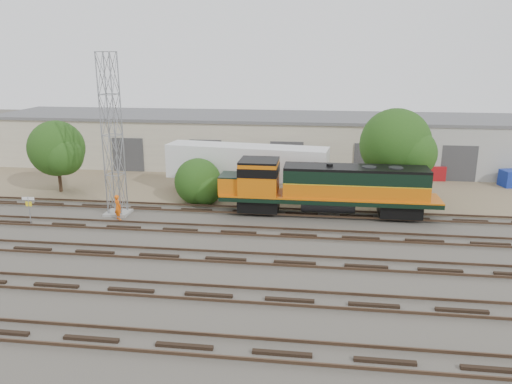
# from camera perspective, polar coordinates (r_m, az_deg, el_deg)

# --- Properties ---
(ground) EXTENTS (140.00, 140.00, 0.00)m
(ground) POSITION_cam_1_polar(r_m,az_deg,el_deg) (31.99, -2.45, -5.66)
(ground) COLOR #47423A
(ground) RESTS_ON ground
(dirt_strip) EXTENTS (80.00, 16.00, 0.02)m
(dirt_strip) POSITION_cam_1_polar(r_m,az_deg,el_deg) (46.13, 0.74, 1.06)
(dirt_strip) COLOR #726047
(dirt_strip) RESTS_ON ground
(tracks) EXTENTS (80.00, 20.40, 0.28)m
(tracks) POSITION_cam_1_polar(r_m,az_deg,el_deg) (29.23, -3.47, -7.63)
(tracks) COLOR black
(tracks) RESTS_ON ground
(warehouse) EXTENTS (58.40, 10.40, 5.30)m
(warehouse) POSITION_cam_1_polar(r_m,az_deg,el_deg) (53.34, 1.82, 5.94)
(warehouse) COLOR beige
(warehouse) RESTS_ON ground
(locomotive) EXTENTS (15.89, 2.79, 3.82)m
(locomotive) POSITION_cam_1_polar(r_m,az_deg,el_deg) (36.57, 7.88, 0.59)
(locomotive) COLOR black
(locomotive) RESTS_ON tracks
(signal_tower) EXTENTS (1.72, 1.72, 11.69)m
(signal_tower) POSITION_cam_1_polar(r_m,az_deg,el_deg) (37.33, -16.08, 5.89)
(signal_tower) COLOR gray
(signal_tower) RESTS_ON ground
(sign_post) EXTENTS (0.86, 0.09, 2.11)m
(sign_post) POSITION_cam_1_polar(r_m,az_deg,el_deg) (37.73, -24.53, -1.40)
(sign_post) COLOR gray
(sign_post) RESTS_ON ground
(worker) EXTENTS (0.80, 0.77, 1.85)m
(worker) POSITION_cam_1_polar(r_m,az_deg,el_deg) (37.13, -15.52, -1.68)
(worker) COLOR #F45D0D
(worker) RESTS_ON ground
(semi_trailer) EXTENTS (13.78, 4.40, 4.17)m
(semi_trailer) POSITION_cam_1_polar(r_m,az_deg,el_deg) (41.79, -0.65, 3.20)
(semi_trailer) COLOR silver
(semi_trailer) RESTS_ON ground
(dumpster_blue) EXTENTS (1.91, 1.84, 1.50)m
(dumpster_blue) POSITION_cam_1_polar(r_m,az_deg,el_deg) (50.21, 27.10, 1.39)
(dumpster_blue) COLOR navy
(dumpster_blue) RESTS_ON ground
(dumpster_red) EXTENTS (1.59, 1.50, 1.40)m
(dumpster_red) POSITION_cam_1_polar(r_m,az_deg,el_deg) (50.08, 19.86, 2.10)
(dumpster_red) COLOR maroon
(dumpster_red) RESTS_ON ground
(tree_west) EXTENTS (4.95, 4.71, 6.16)m
(tree_west) POSITION_cam_1_polar(r_m,az_deg,el_deg) (45.39, -21.67, 4.46)
(tree_west) COLOR #382619
(tree_west) RESTS_ON ground
(tree_mid) EXTENTS (3.94, 3.76, 3.76)m
(tree_mid) POSITION_cam_1_polar(r_m,az_deg,el_deg) (40.08, -6.42, 1.00)
(tree_mid) COLOR #382619
(tree_mid) RESTS_ON ground
(tree_east) EXTENTS (5.84, 5.56, 7.51)m
(tree_east) POSITION_cam_1_polar(r_m,az_deg,el_deg) (40.56, 16.07, 5.04)
(tree_east) COLOR #382619
(tree_east) RESTS_ON ground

